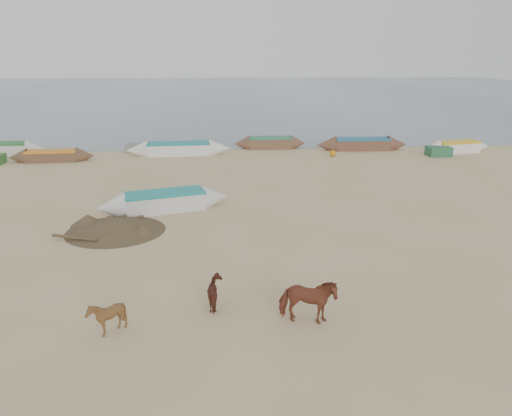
{
  "coord_description": "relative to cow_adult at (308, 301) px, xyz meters",
  "views": [
    {
      "loc": [
        -1.53,
        -14.23,
        6.63
      ],
      "look_at": [
        0.0,
        4.0,
        1.0
      ],
      "focal_mm": 35.0,
      "sensor_mm": 36.0,
      "label": 1
    }
  ],
  "objects": [
    {
      "name": "beach_clutter",
      "position": [
        2.94,
        22.4,
        -0.33
      ],
      "size": [
        44.28,
        4.66,
        0.64
      ],
      "color": "#356F32",
      "rests_on": "ground"
    },
    {
      "name": "calf_front",
      "position": [
        -5.01,
        -0.1,
        -0.16
      ],
      "size": [
        0.87,
        0.77,
        0.94
      ],
      "primitive_type": "imported",
      "rotation": [
        0.0,
        0.0,
        -1.58
      ],
      "color": "brown",
      "rests_on": "ground"
    },
    {
      "name": "cow_adult",
      "position": [
        0.0,
        0.0,
        0.0
      ],
      "size": [
        1.6,
        0.99,
        1.26
      ],
      "primitive_type": "imported",
      "rotation": [
        0.0,
        0.0,
        1.35
      ],
      "color": "brown",
      "rests_on": "ground"
    },
    {
      "name": "waterline_canoes",
      "position": [
        -1.27,
        23.41,
        -0.21
      ],
      "size": [
        59.29,
        4.88,
        0.89
      ],
      "color": "brown",
      "rests_on": "ground"
    },
    {
      "name": "sea",
      "position": [
        -0.74,
        84.95,
        -0.62
      ],
      "size": [
        160.0,
        160.0,
        0.0
      ],
      "primitive_type": "plane",
      "color": "slate",
      "rests_on": "ground"
    },
    {
      "name": "near_canoe",
      "position": [
        -4.54,
        10.18,
        -0.2
      ],
      "size": [
        6.02,
        2.84,
        0.86
      ],
      "primitive_type": null,
      "rotation": [
        0.0,
        0.0,
        0.28
      ],
      "color": "silver",
      "rests_on": "ground"
    },
    {
      "name": "ground",
      "position": [
        -0.74,
        2.95,
        -0.63
      ],
      "size": [
        140.0,
        140.0,
        0.0
      ],
      "primitive_type": "plane",
      "color": "tan",
      "rests_on": "ground"
    },
    {
      "name": "debris_pile",
      "position": [
        -6.22,
        7.57,
        -0.39
      ],
      "size": [
        5.11,
        5.11,
        0.47
      ],
      "primitive_type": "cone",
      "rotation": [
        0.0,
        0.0,
        -0.42
      ],
      "color": "brown",
      "rests_on": "ground"
    },
    {
      "name": "calf_right",
      "position": [
        -2.3,
        1.05,
        -0.2
      ],
      "size": [
        1.03,
        1.08,
        0.85
      ],
      "primitive_type": "imported",
      "rotation": [
        0.0,
        0.0,
        2.05
      ],
      "color": "#57281C",
      "rests_on": "ground"
    }
  ]
}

